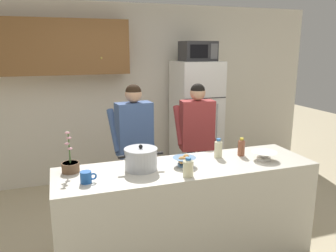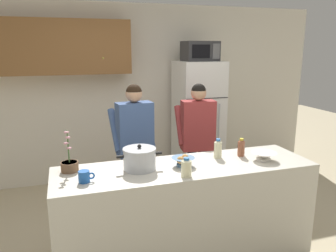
{
  "view_description": "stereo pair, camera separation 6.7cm",
  "coord_description": "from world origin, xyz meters",
  "px_view_note": "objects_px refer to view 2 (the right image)",
  "views": [
    {
      "loc": [
        -1.09,
        -2.66,
        1.97
      ],
      "look_at": [
        0.0,
        0.55,
        1.17
      ],
      "focal_mm": 35.54,
      "sensor_mm": 36.0,
      "label": 1
    },
    {
      "loc": [
        -1.03,
        -2.68,
        1.97
      ],
      "look_at": [
        0.0,
        0.55,
        1.17
      ],
      "focal_mm": 35.54,
      "sensor_mm": 36.0,
      "label": 2
    }
  ],
  "objects_px": {
    "microwave": "(200,51)",
    "bottle_far_corner": "(186,167)",
    "person_by_sink": "(198,133)",
    "bottle_mid_counter": "(241,147)",
    "potted_orchid": "(70,165)",
    "cooking_pot": "(140,159)",
    "refrigerator": "(198,121)",
    "coffee_mug": "(84,177)",
    "person_near_pot": "(135,137)",
    "bottle_near_edge": "(218,148)",
    "bread_bowl": "(183,161)",
    "empty_bowl": "(264,156)"
  },
  "relations": [
    {
      "from": "bread_bowl",
      "to": "bottle_mid_counter",
      "type": "distance_m",
      "value": 0.66
    },
    {
      "from": "person_by_sink",
      "to": "bottle_mid_counter",
      "type": "xyz_separation_m",
      "value": [
        0.12,
        -0.83,
        0.04
      ]
    },
    {
      "from": "coffee_mug",
      "to": "bread_bowl",
      "type": "height_order",
      "value": "bread_bowl"
    },
    {
      "from": "potted_orchid",
      "to": "cooking_pot",
      "type": "bearing_deg",
      "value": -12.49
    },
    {
      "from": "microwave",
      "to": "bread_bowl",
      "type": "xyz_separation_m",
      "value": [
        -0.92,
        -1.82,
        -0.95
      ]
    },
    {
      "from": "microwave",
      "to": "bottle_far_corner",
      "type": "height_order",
      "value": "microwave"
    },
    {
      "from": "bread_bowl",
      "to": "coffee_mug",
      "type": "bearing_deg",
      "value": -172.76
    },
    {
      "from": "bread_bowl",
      "to": "empty_bowl",
      "type": "xyz_separation_m",
      "value": [
        0.79,
        -0.09,
        -0.0
      ]
    },
    {
      "from": "person_near_pot",
      "to": "bottle_mid_counter",
      "type": "bearing_deg",
      "value": -42.4
    },
    {
      "from": "bread_bowl",
      "to": "bottle_near_edge",
      "type": "relative_size",
      "value": 1.13
    },
    {
      "from": "microwave",
      "to": "coffee_mug",
      "type": "bearing_deg",
      "value": -132.85
    },
    {
      "from": "refrigerator",
      "to": "bread_bowl",
      "type": "height_order",
      "value": "refrigerator"
    },
    {
      "from": "refrigerator",
      "to": "person_by_sink",
      "type": "xyz_separation_m",
      "value": [
        -0.39,
        -0.92,
        0.07
      ]
    },
    {
      "from": "refrigerator",
      "to": "person_by_sink",
      "type": "bearing_deg",
      "value": -113.0
    },
    {
      "from": "microwave",
      "to": "person_near_pot",
      "type": "height_order",
      "value": "microwave"
    },
    {
      "from": "microwave",
      "to": "potted_orchid",
      "type": "distance_m",
      "value": 2.69
    },
    {
      "from": "refrigerator",
      "to": "person_near_pot",
      "type": "height_order",
      "value": "refrigerator"
    },
    {
      "from": "microwave",
      "to": "potted_orchid",
      "type": "xyz_separation_m",
      "value": [
        -1.9,
        -1.65,
        -0.94
      ]
    },
    {
      "from": "cooking_pot",
      "to": "empty_bowl",
      "type": "relative_size",
      "value": 1.66
    },
    {
      "from": "person_near_pot",
      "to": "microwave",
      "type": "bearing_deg",
      "value": 37.73
    },
    {
      "from": "refrigerator",
      "to": "cooking_pot",
      "type": "xyz_separation_m",
      "value": [
        -1.31,
        -1.8,
        0.13
      ]
    },
    {
      "from": "refrigerator",
      "to": "coffee_mug",
      "type": "height_order",
      "value": "refrigerator"
    },
    {
      "from": "bottle_far_corner",
      "to": "bread_bowl",
      "type": "bearing_deg",
      "value": 75.45
    },
    {
      "from": "bottle_far_corner",
      "to": "empty_bowl",
      "type": "bearing_deg",
      "value": 10.74
    },
    {
      "from": "refrigerator",
      "to": "bottle_far_corner",
      "type": "bearing_deg",
      "value": -115.08
    },
    {
      "from": "refrigerator",
      "to": "person_by_sink",
      "type": "distance_m",
      "value": 1.0
    },
    {
      "from": "cooking_pot",
      "to": "coffee_mug",
      "type": "height_order",
      "value": "cooking_pot"
    },
    {
      "from": "person_near_pot",
      "to": "person_by_sink",
      "type": "xyz_separation_m",
      "value": [
        0.78,
        0.01,
        -0.01
      ]
    },
    {
      "from": "cooking_pot",
      "to": "coffee_mug",
      "type": "xyz_separation_m",
      "value": [
        -0.49,
        -0.15,
        -0.05
      ]
    },
    {
      "from": "person_near_pot",
      "to": "bottle_far_corner",
      "type": "distance_m",
      "value": 1.18
    },
    {
      "from": "person_by_sink",
      "to": "bottle_far_corner",
      "type": "height_order",
      "value": "person_by_sink"
    },
    {
      "from": "bottle_near_edge",
      "to": "bottle_mid_counter",
      "type": "height_order",
      "value": "bottle_near_edge"
    },
    {
      "from": "cooking_pot",
      "to": "bread_bowl",
      "type": "distance_m",
      "value": 0.4
    },
    {
      "from": "bottle_mid_counter",
      "to": "potted_orchid",
      "type": "xyz_separation_m",
      "value": [
        -1.63,
        0.07,
        -0.03
      ]
    },
    {
      "from": "cooking_pot",
      "to": "potted_orchid",
      "type": "relative_size",
      "value": 1.09
    },
    {
      "from": "person_near_pot",
      "to": "bottle_mid_counter",
      "type": "xyz_separation_m",
      "value": [
        0.9,
        -0.82,
        0.03
      ]
    },
    {
      "from": "cooking_pot",
      "to": "bottle_mid_counter",
      "type": "distance_m",
      "value": 1.04
    },
    {
      "from": "bottle_near_edge",
      "to": "bread_bowl",
      "type": "bearing_deg",
      "value": -163.2
    },
    {
      "from": "bottle_mid_counter",
      "to": "person_near_pot",
      "type": "bearing_deg",
      "value": 137.6
    },
    {
      "from": "bottle_far_corner",
      "to": "refrigerator",
      "type": "bearing_deg",
      "value": 64.92
    },
    {
      "from": "potted_orchid",
      "to": "coffee_mug",
      "type": "bearing_deg",
      "value": -69.52
    },
    {
      "from": "refrigerator",
      "to": "bottle_mid_counter",
      "type": "relative_size",
      "value": 9.83
    },
    {
      "from": "person_near_pot",
      "to": "potted_orchid",
      "type": "xyz_separation_m",
      "value": [
        -0.73,
        -0.75,
        0.0
      ]
    },
    {
      "from": "bottle_near_edge",
      "to": "potted_orchid",
      "type": "bearing_deg",
      "value": 177.91
    },
    {
      "from": "potted_orchid",
      "to": "empty_bowl",
      "type": "bearing_deg",
      "value": -8.29
    },
    {
      "from": "person_by_sink",
      "to": "empty_bowl",
      "type": "bearing_deg",
      "value": -75.64
    },
    {
      "from": "person_near_pot",
      "to": "bottle_near_edge",
      "type": "distance_m",
      "value": 1.03
    },
    {
      "from": "bottle_mid_counter",
      "to": "potted_orchid",
      "type": "height_order",
      "value": "potted_orchid"
    },
    {
      "from": "coffee_mug",
      "to": "potted_orchid",
      "type": "relative_size",
      "value": 0.35
    },
    {
      "from": "person_by_sink",
      "to": "bottle_mid_counter",
      "type": "height_order",
      "value": "person_by_sink"
    }
  ]
}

